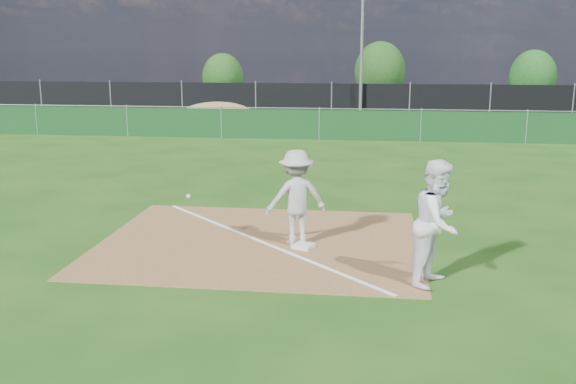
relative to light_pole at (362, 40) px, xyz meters
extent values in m
plane|color=#1D470F|center=(-1.50, -12.70, -4.00)|extent=(90.00, 90.00, 0.00)
cube|color=brown|center=(-1.50, -21.70, -3.99)|extent=(6.00, 5.00, 0.02)
cube|color=white|center=(-1.50, -21.70, -3.98)|extent=(5.01, 5.01, 0.01)
cube|color=#0F3816|center=(-1.50, -7.70, -3.40)|extent=(44.00, 0.05, 1.20)
ellipsoid|color=olive|center=(-6.50, -4.20, -3.42)|extent=(3.38, 2.60, 1.17)
cube|color=black|center=(-1.50, 0.30, -3.10)|extent=(46.00, 0.04, 1.80)
cube|color=black|center=(-1.50, 5.30, -4.00)|extent=(46.00, 9.00, 0.01)
cylinder|color=slate|center=(0.00, 0.00, 0.00)|extent=(0.16, 0.16, 8.00)
cube|color=silver|center=(-0.64, -22.00, -3.94)|extent=(0.44, 0.44, 0.07)
imported|color=#B5B5B8|center=(-0.80, -21.74, -3.09)|extent=(1.31, 1.04, 1.78)
sphere|color=white|center=(-2.81, -21.96, -3.07)|extent=(0.08, 0.08, 0.08)
imported|color=white|center=(1.60, -23.50, -3.01)|extent=(1.11, 1.20, 1.98)
imported|color=#B0B3B9|center=(-7.83, 4.97, -3.23)|extent=(4.83, 3.20, 1.53)
imported|color=black|center=(-0.61, 4.41, -3.28)|extent=(4.44, 1.84, 1.43)
imported|color=black|center=(1.88, 4.22, -3.40)|extent=(4.30, 2.45, 1.17)
cylinder|color=#382316|center=(-9.45, 9.79, -3.54)|extent=(0.24, 0.24, 0.92)
ellipsoid|color=#1A4413|center=(-9.45, 9.79, -2.32)|extent=(2.75, 2.75, 3.16)
cylinder|color=#382316|center=(1.09, 11.04, -3.43)|extent=(0.24, 0.24, 1.13)
ellipsoid|color=#194112|center=(1.09, 11.04, -1.93)|extent=(3.39, 3.39, 3.90)
cylinder|color=#382316|center=(10.94, 10.71, -3.51)|extent=(0.24, 0.24, 0.98)
ellipsoid|color=#144814|center=(10.94, 10.71, -2.20)|extent=(2.94, 2.94, 3.38)
camera|label=1|loc=(0.52, -33.25, -0.36)|focal=40.00mm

